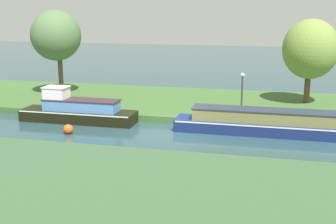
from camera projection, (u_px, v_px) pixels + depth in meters
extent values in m
plane|color=#264247|center=(168.00, 133.00, 23.77)|extent=(120.00, 120.00, 0.00)
cube|color=#3C5F2D|center=(192.00, 103.00, 30.34)|extent=(72.00, 10.00, 0.40)
cube|color=#375534|center=(107.00, 197.00, 15.21)|extent=(72.00, 10.00, 0.40)
cube|color=black|center=(78.00, 116.00, 26.17)|extent=(7.01, 1.70, 0.70)
cube|color=white|center=(78.00, 111.00, 26.10)|extent=(6.87, 1.73, 0.07)
cube|color=#5486C3|center=(81.00, 105.00, 25.97)|extent=(4.48, 1.29, 0.62)
cube|color=#38262C|center=(81.00, 100.00, 25.89)|extent=(4.58, 1.36, 0.06)
cube|color=white|center=(56.00, 93.00, 26.19)|extent=(1.32, 1.09, 0.70)
cube|color=beige|center=(56.00, 87.00, 26.10)|extent=(1.42, 1.15, 0.06)
cube|color=navy|center=(267.00, 128.00, 23.63)|extent=(10.03, 1.77, 0.65)
cube|color=white|center=(268.00, 123.00, 23.56)|extent=(9.83, 1.80, 0.07)
cube|color=olive|center=(265.00, 116.00, 23.51)|extent=(7.80, 1.35, 0.63)
cube|color=#262D3B|center=(266.00, 110.00, 23.43)|extent=(7.90, 1.42, 0.06)
cylinder|color=brown|center=(61.00, 71.00, 32.62)|extent=(0.35, 0.35, 3.33)
ellipsoid|color=#516E44|center=(56.00, 35.00, 31.64)|extent=(3.60, 3.67, 3.63)
cylinder|color=brown|center=(307.00, 84.00, 29.45)|extent=(0.39, 0.39, 2.58)
ellipsoid|color=olive|center=(311.00, 49.00, 28.48)|extent=(3.61, 3.58, 3.90)
cylinder|color=#333338|center=(242.00, 96.00, 26.02)|extent=(0.10, 0.10, 2.29)
sphere|color=white|center=(243.00, 75.00, 25.74)|extent=(0.24, 0.24, 0.24)
cylinder|color=#443A28|center=(93.00, 107.00, 27.04)|extent=(0.19, 0.19, 0.60)
sphere|color=#E55919|center=(68.00, 129.00, 23.62)|extent=(0.52, 0.52, 0.52)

